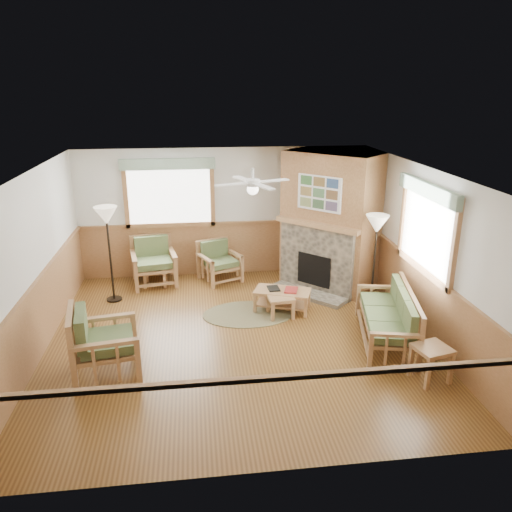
{
  "coord_description": "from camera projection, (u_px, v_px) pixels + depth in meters",
  "views": [
    {
      "loc": [
        -0.6,
        -7.22,
        3.9
      ],
      "look_at": [
        0.4,
        0.7,
        1.15
      ],
      "focal_mm": 35.0,
      "sensor_mm": 36.0,
      "label": 1
    }
  ],
  "objects": [
    {
      "name": "window_back",
      "position": [
        167.0,
        157.0,
        9.93
      ],
      "size": [
        1.9,
        0.16,
        1.5
      ],
      "primitive_type": null,
      "color": "white",
      "rests_on": "wall_back"
    },
    {
      "name": "armchair_left",
      "position": [
        105.0,
        342.0,
        6.95
      ],
      "size": [
        1.04,
        1.04,
        1.01
      ],
      "primitive_type": null,
      "rotation": [
        0.0,
        0.0,
        1.74
      ],
      "color": "#A77A4E",
      "rests_on": "floor"
    },
    {
      "name": "window_right",
      "position": [
        433.0,
        181.0,
        7.45
      ],
      "size": [
        0.16,
        1.9,
        1.5
      ],
      "primitive_type": null,
      "color": "white",
      "rests_on": "wall_right"
    },
    {
      "name": "armchair_back_right",
      "position": [
        220.0,
        262.0,
        10.35
      ],
      "size": [
        0.97,
        0.97,
        0.83
      ],
      "primitive_type": null,
      "rotation": [
        0.0,
        0.0,
        0.42
      ],
      "color": "#A77A4E",
      "rests_on": "floor"
    },
    {
      "name": "armchair_back_left",
      "position": [
        154.0,
        262.0,
        10.17
      ],
      "size": [
        0.99,
        0.99,
        0.95
      ],
      "primitive_type": null,
      "rotation": [
        0.0,
        0.0,
        0.18
      ],
      "color": "#A77A4E",
      "rests_on": "floor"
    },
    {
      "name": "wainscot",
      "position": [
        237.0,
        307.0,
        7.93
      ],
      "size": [
        6.0,
        6.0,
        1.1
      ],
      "primitive_type": null,
      "color": "#94653C",
      "rests_on": "floor"
    },
    {
      "name": "coffee_table",
      "position": [
        282.0,
        300.0,
        9.04
      ],
      "size": [
        1.1,
        0.81,
        0.39
      ],
      "primitive_type": null,
      "rotation": [
        0.0,
        0.0,
        -0.36
      ],
      "color": "#A77A4E",
      "rests_on": "floor"
    },
    {
      "name": "book_dark",
      "position": [
        274.0,
        288.0,
        9.01
      ],
      "size": [
        0.21,
        0.28,
        0.03
      ],
      "primitive_type": "cube",
      "rotation": [
        0.0,
        0.0,
        0.05
      ],
      "color": "black",
      "rests_on": "coffee_table"
    },
    {
      "name": "wall_left",
      "position": [
        32.0,
        268.0,
        7.32
      ],
      "size": [
        0.02,
        6.0,
        2.7
      ],
      "primitive_type": "cube",
      "color": "silver",
      "rests_on": "floor"
    },
    {
      "name": "footstool",
      "position": [
        280.0,
        306.0,
        8.81
      ],
      "size": [
        0.47,
        0.47,
        0.38
      ],
      "primitive_type": null,
      "rotation": [
        0.0,
        0.0,
        0.08
      ],
      "color": "#A77A4E",
      "rests_on": "floor"
    },
    {
      "name": "ceiling",
      "position": [
        235.0,
        172.0,
        7.23
      ],
      "size": [
        6.0,
        6.0,
        0.01
      ],
      "primitive_type": "cube",
      "color": "white",
      "rests_on": "floor"
    },
    {
      "name": "braided_rug",
      "position": [
        248.0,
        314.0,
        8.93
      ],
      "size": [
        1.97,
        1.97,
        0.01
      ],
      "primitive_type": "cylinder",
      "rotation": [
        0.0,
        0.0,
        0.24
      ],
      "color": "brown",
      "rests_on": "floor"
    },
    {
      "name": "floor_lamp_left",
      "position": [
        110.0,
        255.0,
        9.23
      ],
      "size": [
        0.44,
        0.44,
        1.84
      ],
      "primitive_type": null,
      "rotation": [
        0.0,
        0.0,
        -0.04
      ],
      "color": "black",
      "rests_on": "floor"
    },
    {
      "name": "wall_front",
      "position": [
        263.0,
        361.0,
        4.86
      ],
      "size": [
        6.0,
        0.02,
        2.7
      ],
      "primitive_type": "cube",
      "color": "silver",
      "rests_on": "floor"
    },
    {
      "name": "floor",
      "position": [
        237.0,
        338.0,
        8.11
      ],
      "size": [
        6.0,
        6.0,
        0.01
      ],
      "primitive_type": "cube",
      "color": "brown",
      "rests_on": "ground"
    },
    {
      "name": "wall_right",
      "position": [
        421.0,
        252.0,
        8.03
      ],
      "size": [
        0.02,
        6.0,
        2.7
      ],
      "primitive_type": "cube",
      "color": "silver",
      "rests_on": "floor"
    },
    {
      "name": "end_table_sofa",
      "position": [
        431.0,
        363.0,
        6.88
      ],
      "size": [
        0.55,
        0.53,
        0.51
      ],
      "primitive_type": null,
      "rotation": [
        0.0,
        0.0,
        0.24
      ],
      "color": "#A77A4E",
      "rests_on": "floor"
    },
    {
      "name": "floor_lamp_right",
      "position": [
        374.0,
        263.0,
        8.9
      ],
      "size": [
        0.54,
        0.54,
        1.77
      ],
      "primitive_type": null,
      "rotation": [
        0.0,
        0.0,
        -0.43
      ],
      "color": "black",
      "rests_on": "floor"
    },
    {
      "name": "fireplace",
      "position": [
        330.0,
        221.0,
        9.84
      ],
      "size": [
        3.11,
        3.11,
        2.7
      ],
      "primitive_type": null,
      "rotation": [
        0.0,
        0.0,
        -0.79
      ],
      "color": "#94653C",
      "rests_on": "floor"
    },
    {
      "name": "sofa",
      "position": [
        386.0,
        317.0,
        7.89
      ],
      "size": [
        1.96,
        1.14,
        0.85
      ],
      "primitive_type": null,
      "rotation": [
        0.0,
        0.0,
        -1.79
      ],
      "color": "#A77A4E",
      "rests_on": "floor"
    },
    {
      "name": "wall_back",
      "position": [
        224.0,
        212.0,
        10.48
      ],
      "size": [
        6.0,
        0.02,
        2.7
      ],
      "primitive_type": "cube",
      "color": "silver",
      "rests_on": "floor"
    },
    {
      "name": "book_red",
      "position": [
        291.0,
        289.0,
        8.93
      ],
      "size": [
        0.3,
        0.35,
        0.03
      ],
      "primitive_type": "cube",
      "rotation": [
        0.0,
        0.0,
        -0.31
      ],
      "color": "maroon",
      "rests_on": "coffee_table"
    },
    {
      "name": "end_table_chairs",
      "position": [
        155.0,
        273.0,
        10.16
      ],
      "size": [
        0.48,
        0.46,
        0.52
      ],
      "primitive_type": null,
      "rotation": [
        0.0,
        0.0,
        -0.03
      ],
      "color": "#A77A4E",
      "rests_on": "floor"
    },
    {
      "name": "ceiling_fan",
      "position": [
        253.0,
        171.0,
        7.56
      ],
      "size": [
        1.59,
        1.59,
        0.36
      ],
      "primitive_type": null,
      "rotation": [
        0.0,
        0.0,
        0.35
      ],
      "color": "white",
      "rests_on": "ceiling"
    }
  ]
}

